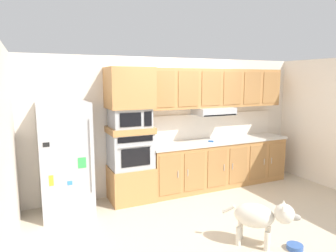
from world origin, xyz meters
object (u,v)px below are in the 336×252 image
(refrigerator, at_px, (65,159))
(dog_food_bowl, at_px, (295,247))
(microwave, at_px, (130,118))
(dog, at_px, (261,216))
(screwdriver, at_px, (211,141))
(built_in_oven, at_px, (130,150))

(refrigerator, bearing_deg, dog_food_bowl, -43.03)
(microwave, xyz_separation_m, dog, (1.04, -2.10, -1.07))
(microwave, distance_m, screwdriver, 1.66)
(refrigerator, bearing_deg, screwdriver, -0.39)
(built_in_oven, xyz_separation_m, dog_food_bowl, (1.38, -2.36, -0.87))
(dog_food_bowl, bearing_deg, screwdriver, 84.94)
(microwave, bearing_deg, refrigerator, -176.40)
(refrigerator, relative_size, microwave, 2.73)
(dog, xyz_separation_m, dog_food_bowl, (0.34, -0.25, -0.36))
(refrigerator, xyz_separation_m, dog, (2.11, -2.04, -0.49))
(dog, bearing_deg, dog_food_bowl, 9.55)
(screwdriver, bearing_deg, microwave, 176.90)
(built_in_oven, bearing_deg, microwave, -0.77)
(dog_food_bowl, bearing_deg, dog, 143.32)
(refrigerator, height_order, screwdriver, refrigerator)
(refrigerator, distance_m, built_in_oven, 1.08)
(screwdriver, bearing_deg, dog_food_bowl, -95.06)
(microwave, xyz_separation_m, dog_food_bowl, (1.38, -2.36, -1.43))
(refrigerator, bearing_deg, microwave, 3.60)
(refrigerator, distance_m, screwdriver, 2.65)
(microwave, bearing_deg, screwdriver, -3.10)
(built_in_oven, height_order, dog_food_bowl, built_in_oven)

